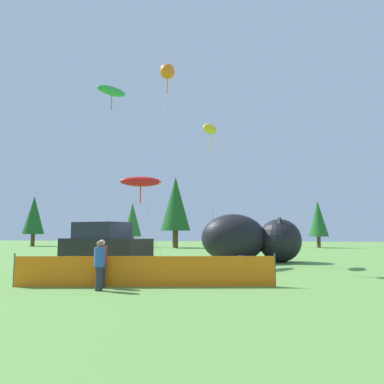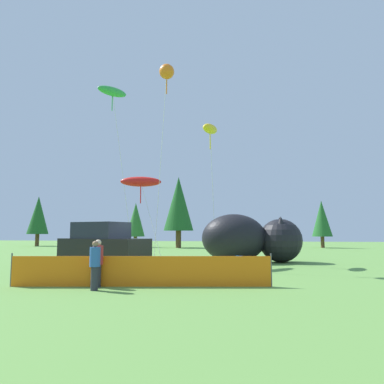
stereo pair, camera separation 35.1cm
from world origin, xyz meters
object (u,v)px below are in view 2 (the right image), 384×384
(folding_chair, at_px, (238,266))
(kite_orange_flower, at_px, (167,73))
(spectator_in_yellow_shirt, at_px, (98,261))
(parked_car, at_px, (103,248))
(kite_red_lizard, at_px, (141,182))
(inflatable_cat, at_px, (249,240))
(spectator_in_green_shirt, at_px, (95,263))
(kite_yellow_hero, at_px, (210,129))
(kite_green_fish, at_px, (113,92))

(folding_chair, height_order, kite_orange_flower, kite_orange_flower)
(spectator_in_yellow_shirt, relative_size, kite_orange_flower, 0.14)
(parked_car, xyz_separation_m, kite_red_lizard, (0.41, 4.44, 3.71))
(inflatable_cat, height_order, spectator_in_green_shirt, inflatable_cat)
(inflatable_cat, xyz_separation_m, kite_yellow_hero, (-2.26, -1.07, 6.86))
(folding_chair, height_order, kite_green_fish, kite_green_fish)
(inflatable_cat, xyz_separation_m, kite_orange_flower, (-4.36, -4.05, 9.40))
(folding_chair, xyz_separation_m, spectator_in_green_shirt, (-4.43, -3.65, 0.33))
(folding_chair, distance_m, kite_yellow_hero, 10.85)
(spectator_in_green_shirt, relative_size, kite_red_lizard, 0.30)
(kite_green_fish, bearing_deg, inflatable_cat, 7.18)
(spectator_in_yellow_shirt, relative_size, kite_red_lizard, 0.31)
(inflatable_cat, relative_size, spectator_in_yellow_shirt, 3.99)
(folding_chair, relative_size, kite_yellow_hero, 0.10)
(spectator_in_yellow_shirt, xyz_separation_m, kite_yellow_hero, (2.69, 10.37, 7.36))
(parked_car, xyz_separation_m, spectator_in_green_shirt, (1.95, -5.29, -0.27))
(spectator_in_green_shirt, height_order, kite_orange_flower, kite_orange_flower)
(kite_orange_flower, xyz_separation_m, kite_yellow_hero, (2.09, 2.98, -2.54))
(spectator_in_yellow_shirt, bearing_deg, kite_red_lizard, 98.43)
(parked_car, xyz_separation_m, kite_green_fish, (-2.02, 5.72, 9.91))
(kite_red_lizard, bearing_deg, inflatable_cat, 20.69)
(kite_red_lizard, bearing_deg, parked_car, -95.30)
(kite_green_fish, bearing_deg, spectator_in_yellow_shirt, -69.95)
(spectator_in_green_shirt, bearing_deg, folding_chair, 39.44)
(inflatable_cat, distance_m, kite_green_fish, 13.07)
(parked_car, relative_size, folding_chair, 5.04)
(kite_orange_flower, bearing_deg, kite_green_fish, 145.96)
(kite_green_fish, bearing_deg, spectator_in_green_shirt, -70.19)
(inflatable_cat, distance_m, kite_orange_flower, 11.13)
(spectator_in_yellow_shirt, height_order, kite_orange_flower, kite_orange_flower)
(parked_car, distance_m, spectator_in_green_shirt, 5.64)
(spectator_in_green_shirt, bearing_deg, kite_orange_flower, 87.13)
(parked_car, relative_size, kite_green_fish, 0.40)
(parked_car, xyz_separation_m, spectator_in_yellow_shirt, (1.76, -4.62, -0.26))
(spectator_in_green_shirt, relative_size, kite_orange_flower, 0.14)
(inflatable_cat, relative_size, kite_yellow_hero, 0.74)
(folding_chair, bearing_deg, spectator_in_green_shirt, -5.50)
(inflatable_cat, distance_m, kite_yellow_hero, 7.30)
(inflatable_cat, height_order, kite_green_fish, kite_green_fish)
(parked_car, bearing_deg, inflatable_cat, 64.52)
(inflatable_cat, relative_size, spectator_in_green_shirt, 4.05)
(spectator_in_yellow_shirt, height_order, kite_red_lizard, kite_red_lizard)
(parked_car, distance_m, kite_orange_flower, 10.31)
(spectator_in_green_shirt, height_order, kite_green_fish, kite_green_fish)
(spectator_in_green_shirt, relative_size, kite_yellow_hero, 0.18)
(spectator_in_green_shirt, distance_m, kite_orange_flower, 12.78)
(inflatable_cat, bearing_deg, kite_orange_flower, -146.57)
(kite_orange_flower, distance_m, kite_red_lizard, 6.46)
(kite_yellow_hero, bearing_deg, inflatable_cat, 25.38)
(inflatable_cat, bearing_deg, kite_red_lizard, -168.81)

